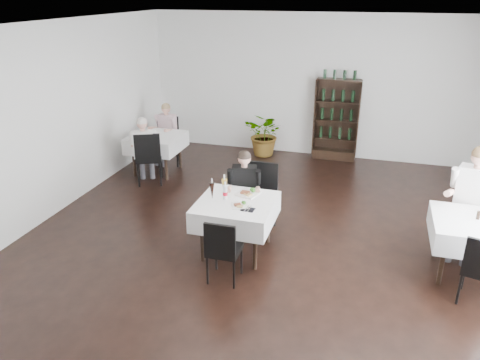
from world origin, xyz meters
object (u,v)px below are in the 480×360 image
Objects in this scene: wine_shelf at (336,121)px; main_table at (236,211)px; potted_tree at (266,134)px; diner_main at (244,187)px.

wine_shelf reaches higher than main_table.
wine_shelf reaches higher than potted_tree.
diner_main is (-0.95, -3.74, -0.10)m from wine_shelf.
wine_shelf is 1.70× the size of main_table.
diner_main is at bearing -81.70° from potted_tree.
wine_shelf is at bearing 75.72° from diner_main.
wine_shelf is 1.36× the size of diner_main.
wine_shelf reaches higher than diner_main.
diner_main reaches higher than potted_tree.
potted_tree is at bearing 97.88° from main_table.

